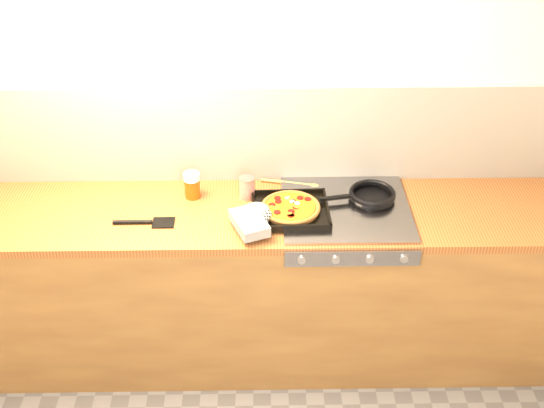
{
  "coord_description": "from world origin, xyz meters",
  "views": [
    {
      "loc": [
        0.06,
        -1.57,
        2.7
      ],
      "look_at": [
        0.1,
        1.08,
        0.95
      ],
      "focal_mm": 45.0,
      "sensor_mm": 36.0,
      "label": 1
    }
  ],
  "objects_px": {
    "frying_pan": "(371,195)",
    "juice_glass": "(192,185)",
    "pizza_on_tray": "(279,211)",
    "tomato_can": "(247,188)"
  },
  "relations": [
    {
      "from": "frying_pan",
      "to": "tomato_can",
      "type": "xyz_separation_m",
      "value": [
        -0.6,
        0.05,
        0.02
      ]
    },
    {
      "from": "frying_pan",
      "to": "juice_glass",
      "type": "relative_size",
      "value": 2.96
    },
    {
      "from": "pizza_on_tray",
      "to": "tomato_can",
      "type": "height_order",
      "value": "tomato_can"
    },
    {
      "from": "pizza_on_tray",
      "to": "tomato_can",
      "type": "distance_m",
      "value": 0.24
    },
    {
      "from": "frying_pan",
      "to": "tomato_can",
      "type": "relative_size",
      "value": 3.52
    },
    {
      "from": "tomato_can",
      "to": "juice_glass",
      "type": "xyz_separation_m",
      "value": [
        -0.27,
        0.01,
        0.01
      ]
    },
    {
      "from": "juice_glass",
      "to": "tomato_can",
      "type": "bearing_deg",
      "value": -2.08
    },
    {
      "from": "pizza_on_tray",
      "to": "juice_glass",
      "type": "distance_m",
      "value": 0.46
    },
    {
      "from": "frying_pan",
      "to": "tomato_can",
      "type": "distance_m",
      "value": 0.6
    },
    {
      "from": "pizza_on_tray",
      "to": "juice_glass",
      "type": "xyz_separation_m",
      "value": [
        -0.41,
        0.19,
        0.03
      ]
    }
  ]
}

